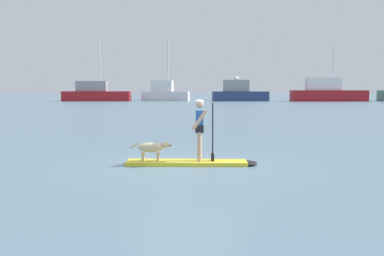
% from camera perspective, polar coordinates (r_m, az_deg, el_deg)
% --- Properties ---
extents(ground_plane, '(400.00, 400.00, 0.00)m').
position_cam_1_polar(ground_plane, '(12.75, -0.64, -4.40)').
color(ground_plane, slate).
extents(paddleboard, '(3.55, 1.16, 0.10)m').
position_cam_1_polar(paddleboard, '(12.74, 0.39, -4.18)').
color(paddleboard, yellow).
rests_on(paddleboard, ground_plane).
extents(person_paddler, '(0.63, 0.52, 1.64)m').
position_cam_1_polar(person_paddler, '(12.62, 0.98, 0.27)').
color(person_paddler, tan).
rests_on(person_paddler, paddleboard).
extents(dog, '(1.13, 0.30, 0.52)m').
position_cam_1_polar(dog, '(12.75, -4.76, -2.39)').
color(dog, '#CCB78C').
rests_on(dog, paddleboard).
extents(moored_boat_starboard, '(11.69, 4.80, 10.60)m').
position_cam_1_polar(moored_boat_starboard, '(82.45, -11.48, 4.08)').
color(moored_boat_starboard, maroon).
rests_on(moored_boat_starboard, ground_plane).
extents(moored_boat_port, '(8.17, 3.09, 10.37)m').
position_cam_1_polar(moored_boat_port, '(82.82, -3.29, 4.20)').
color(moored_boat_port, silver).
rests_on(moored_boat_port, ground_plane).
extents(moored_boat_far_port, '(9.83, 4.85, 4.23)m').
position_cam_1_polar(moored_boat_far_port, '(81.66, 5.64, 4.18)').
color(moored_boat_far_port, navy).
rests_on(moored_boat_far_port, ground_plane).
extents(moored_boat_outer, '(12.80, 4.92, 9.07)m').
position_cam_1_polar(moored_boat_outer, '(82.51, 15.90, 4.12)').
color(moored_boat_outer, maroon).
rests_on(moored_boat_outer, ground_plane).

